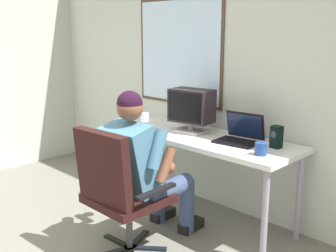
# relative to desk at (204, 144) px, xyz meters

# --- Properties ---
(wall_rear) EXTENTS (5.08, 0.08, 2.75)m
(wall_rear) POSITION_rel_desk_xyz_m (-0.10, 0.37, 0.69)
(wall_rear) COLOR beige
(wall_rear) RESTS_ON ground
(desk) EXTENTS (1.67, 0.63, 0.76)m
(desk) POSITION_rel_desk_xyz_m (0.00, 0.00, 0.00)
(desk) COLOR #958B9D
(desk) RESTS_ON ground
(office_chair) EXTENTS (0.64, 0.57, 0.97)m
(office_chair) POSITION_rel_desk_xyz_m (-0.05, -0.91, -0.15)
(office_chair) COLOR black
(office_chair) RESTS_ON ground
(person_seated) EXTENTS (0.55, 0.83, 1.22)m
(person_seated) POSITION_rel_desk_xyz_m (-0.06, -0.64, -0.06)
(person_seated) COLOR #38496E
(person_seated) RESTS_ON ground
(crt_monitor) EXTENTS (0.40, 0.27, 0.38)m
(crt_monitor) POSITION_rel_desk_xyz_m (-0.19, 0.04, 0.29)
(crt_monitor) COLOR beige
(crt_monitor) RESTS_ON desk
(laptop) EXTENTS (0.36, 0.32, 0.23)m
(laptop) POSITION_rel_desk_xyz_m (0.32, 0.07, 0.13)
(laptop) COLOR black
(laptop) RESTS_ON desk
(wine_glass) EXTENTS (0.08, 0.08, 0.14)m
(wine_glass) POSITION_rel_desk_xyz_m (-0.60, -0.15, 0.16)
(wine_glass) COLOR silver
(wine_glass) RESTS_ON desk
(desk_speaker) EXTENTS (0.08, 0.08, 0.17)m
(desk_speaker) POSITION_rel_desk_xyz_m (0.62, 0.10, 0.16)
(desk_speaker) COLOR black
(desk_speaker) RESTS_ON desk
(coffee_mug) EXTENTS (0.09, 0.09, 0.09)m
(coffee_mug) POSITION_rel_desk_xyz_m (0.64, -0.14, 0.11)
(coffee_mug) COLOR navy
(coffee_mug) RESTS_ON desk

